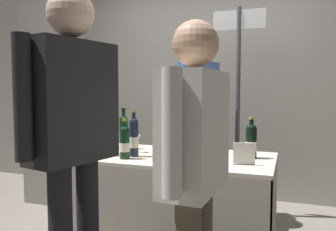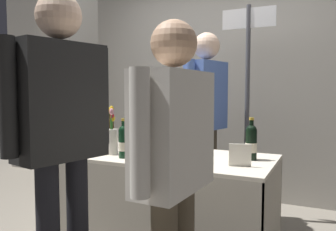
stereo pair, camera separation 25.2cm
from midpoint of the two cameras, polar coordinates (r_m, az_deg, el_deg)
The scene contains 19 objects.
back_partition at distance 4.05m, azimuth 5.97°, elevation 8.92°, with size 7.14×0.12×3.14m, color #9E998E.
concrete_pillar at distance 4.07m, azimuth -20.51°, elevation 8.59°, with size 0.48×0.48×3.13m, color gray.
tasting_table at distance 2.61m, azimuth -2.82°, elevation -11.60°, with size 1.55×0.78×0.75m.
featured_wine_bottle at distance 2.50m, azimuth -2.88°, elevation -3.56°, with size 0.08×0.08×0.34m.
display_bottle_0 at distance 2.59m, azimuth -4.10°, elevation -3.32°, with size 0.07×0.07×0.33m.
display_bottle_1 at distance 2.92m, azimuth -13.06°, elevation -2.91°, with size 0.07×0.07×0.31m.
display_bottle_2 at distance 2.52m, azimuth -8.66°, elevation -3.53°, with size 0.07×0.07×0.35m.
display_bottle_3 at distance 2.47m, azimuth 11.04°, elevation -4.19°, with size 0.08×0.08×0.30m.
display_bottle_4 at distance 2.86m, azimuth -10.00°, elevation -2.67°, with size 0.07×0.07×0.34m.
display_bottle_5 at distance 2.83m, azimuth -15.79°, elevation -2.91°, with size 0.07×0.07×0.34m.
display_bottle_6 at distance 2.44m, azimuth -10.28°, elevation -4.40°, with size 0.07×0.07×0.29m.
wine_glass_near_vendor at distance 3.03m, azimuth -12.46°, elevation -3.14°, with size 0.07×0.07×0.14m.
wine_glass_mid at distance 2.68m, azimuth -7.98°, elevation -4.05°, with size 0.07×0.07×0.14m.
flower_vase at distance 2.59m, azimuth -12.36°, elevation -3.58°, with size 0.09×0.09×0.37m.
brochure_stand at distance 2.24m, azimuth 9.59°, elevation -6.42°, with size 0.14×0.01×0.15m, color silver.
vendor_presenter at distance 3.14m, azimuth 3.01°, elevation 1.21°, with size 0.30×0.60×1.76m.
taster_foreground_right at distance 1.57m, azimuth -0.05°, elevation -6.86°, with size 0.23×0.64×1.55m.
taster_foreground_left at distance 1.84m, azimuth -19.60°, elevation -1.38°, with size 0.31×0.63×1.74m.
booth_signpost at distance 3.34m, azimuth 9.63°, elevation 4.66°, with size 0.50×0.04×2.04m.
Camera 1 is at (0.86, -2.37, 1.23)m, focal length 36.13 mm.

